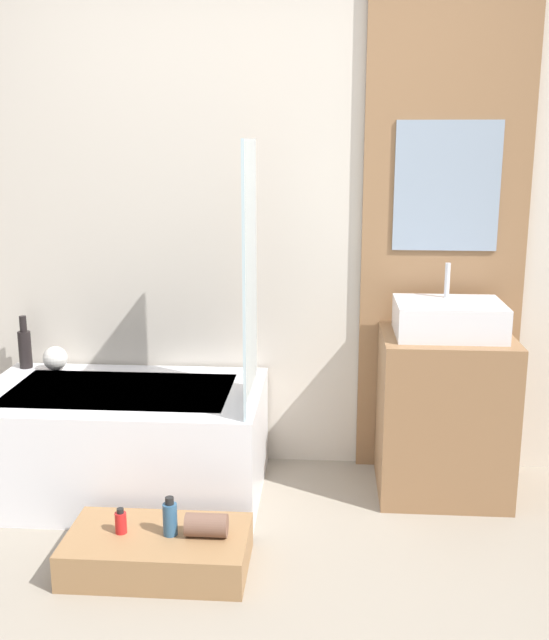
# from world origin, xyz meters

# --- Properties ---
(wall_tiled_back) EXTENTS (4.20, 0.06, 2.60)m
(wall_tiled_back) POSITION_xyz_m (0.00, 1.58, 1.30)
(wall_tiled_back) COLOR beige
(wall_tiled_back) RESTS_ON ground_plane
(wall_wood_accent) EXTENTS (0.77, 0.04, 2.60)m
(wall_wood_accent) POSITION_xyz_m (0.84, 1.53, 1.31)
(wall_wood_accent) COLOR #8E6642
(wall_wood_accent) RESTS_ON ground_plane
(bathtub) EXTENTS (1.30, 0.78, 0.50)m
(bathtub) POSITION_xyz_m (-0.64, 1.14, 0.25)
(bathtub) COLOR white
(bathtub) RESTS_ON ground_plane
(glass_shower_screen) EXTENTS (0.01, 0.45, 1.12)m
(glass_shower_screen) POSITION_xyz_m (-0.03, 1.00, 1.06)
(glass_shower_screen) COLOR silver
(glass_shower_screen) RESTS_ON bathtub
(wooden_step_bench) EXTENTS (0.70, 0.40, 0.15)m
(wooden_step_bench) POSITION_xyz_m (-0.34, 0.49, 0.07)
(wooden_step_bench) COLOR #997047
(wooden_step_bench) RESTS_ON ground_plane
(vanity_cabinet) EXTENTS (0.59, 0.51, 0.76)m
(vanity_cabinet) POSITION_xyz_m (0.84, 1.26, 0.38)
(vanity_cabinet) COLOR #8E6642
(vanity_cabinet) RESTS_ON ground_plane
(sink) EXTENTS (0.48, 0.37, 0.31)m
(sink) POSITION_xyz_m (0.84, 1.26, 0.84)
(sink) COLOR white
(sink) RESTS_ON vanity_cabinet
(vase_tall_dark) EXTENTS (0.06, 0.06, 0.27)m
(vase_tall_dark) POSITION_xyz_m (-1.21, 1.45, 0.61)
(vase_tall_dark) COLOR black
(vase_tall_dark) RESTS_ON bathtub
(vase_round_light) EXTENTS (0.12, 0.12, 0.12)m
(vase_round_light) POSITION_xyz_m (-1.05, 1.42, 0.56)
(vase_round_light) COLOR silver
(vase_round_light) RESTS_ON bathtub
(bottle_soap_primary) EXTENTS (0.04, 0.04, 0.10)m
(bottle_soap_primary) POSITION_xyz_m (-0.48, 0.49, 0.19)
(bottle_soap_primary) COLOR red
(bottle_soap_primary) RESTS_ON wooden_step_bench
(bottle_soap_secondary) EXTENTS (0.06, 0.06, 0.15)m
(bottle_soap_secondary) POSITION_xyz_m (-0.29, 0.49, 0.21)
(bottle_soap_secondary) COLOR #2D567A
(bottle_soap_secondary) RESTS_ON wooden_step_bench
(towel_roll) EXTENTS (0.16, 0.09, 0.09)m
(towel_roll) POSITION_xyz_m (-0.15, 0.49, 0.19)
(towel_roll) COLOR brown
(towel_roll) RESTS_ON wooden_step_bench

